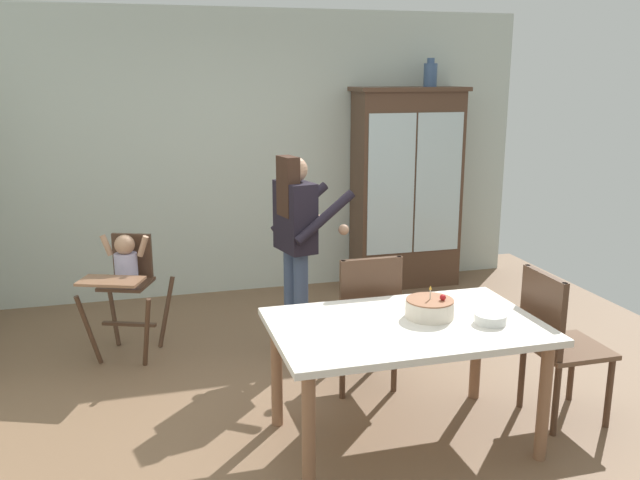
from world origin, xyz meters
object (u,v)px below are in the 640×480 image
object	(u,v)px
ceramic_vase	(430,74)
birthday_cake	(430,308)
adult_person	(296,231)
dining_chair_far_side	(365,313)
high_chair_with_toddler	(126,273)
china_cabinet	(406,188)
dining_table	(406,338)
serving_bowl	(490,318)
dining_chair_right_end	(554,336)

from	to	relation	value
ceramic_vase	birthday_cake	size ratio (longest dim) A/B	0.96
adult_person	dining_chair_far_side	bearing A→B (deg)	-171.58
high_chair_with_toddler	birthday_cake	distance (m)	2.40
china_cabinet	dining_table	distance (m)	3.11
birthday_cake	china_cabinet	bearing A→B (deg)	70.14
dining_table	serving_bowl	xyz separation A→B (m)	(0.46, -0.13, 0.12)
dining_table	ceramic_vase	bearing A→B (deg)	63.99
ceramic_vase	dining_chair_far_side	distance (m)	3.01
high_chair_with_toddler	dining_chair_right_end	bearing A→B (deg)	-12.89
china_cabinet	serving_bowl	xyz separation A→B (m)	(-0.72, -2.99, -0.23)
china_cabinet	dining_chair_far_side	size ratio (longest dim) A/B	2.07
birthday_cake	serving_bowl	xyz separation A→B (m)	(0.29, -0.18, -0.03)
dining_table	serving_bowl	size ratio (longest dim) A/B	8.48
dining_table	birthday_cake	world-z (taller)	birthday_cake
ceramic_vase	high_chair_with_toddler	size ratio (longest dim) A/B	0.28
china_cabinet	dining_chair_far_side	xyz separation A→B (m)	(-1.18, -2.17, -0.44)
adult_person	serving_bowl	world-z (taller)	adult_person
china_cabinet	dining_table	world-z (taller)	china_cabinet
ceramic_vase	birthday_cake	world-z (taller)	ceramic_vase
birthday_cake	dining_chair_far_side	xyz separation A→B (m)	(-0.17, 0.64, -0.24)
dining_chair_far_side	high_chair_with_toddler	bearing A→B (deg)	-34.65
adult_person	serving_bowl	xyz separation A→B (m)	(0.75, -1.56, -0.20)
high_chair_with_toddler	dining_chair_right_end	world-z (taller)	dining_chair_right_end
ceramic_vase	adult_person	distance (m)	2.49
china_cabinet	adult_person	bearing A→B (deg)	-135.99
dining_chair_far_side	birthday_cake	bearing A→B (deg)	103.90
birthday_cake	high_chair_with_toddler	bearing A→B (deg)	135.54
adult_person	dining_chair_far_side	world-z (taller)	adult_person
china_cabinet	high_chair_with_toddler	bearing A→B (deg)	-157.42
ceramic_vase	dining_chair_right_end	bearing A→B (deg)	-98.28
dining_table	dining_chair_far_side	xyz separation A→B (m)	(0.00, 0.69, -0.09)
birthday_cake	dining_chair_right_end	bearing A→B (deg)	-3.65
dining_table	dining_chair_right_end	world-z (taller)	dining_chair_right_end
ceramic_vase	adult_person	bearing A→B (deg)	-139.81
serving_bowl	high_chair_with_toddler	bearing A→B (deg)	137.08
china_cabinet	high_chair_with_toddler	size ratio (longest dim) A/B	2.09
ceramic_vase	high_chair_with_toddler	xyz separation A→B (m)	(-2.94, -1.14, -1.45)
serving_bowl	adult_person	bearing A→B (deg)	115.62
ceramic_vase	birthday_cake	bearing A→B (deg)	-113.63
serving_bowl	dining_chair_right_end	size ratio (longest dim) A/B	0.19
adult_person	dining_chair_right_end	bearing A→B (deg)	-151.51
dining_chair_right_end	ceramic_vase	bearing A→B (deg)	-8.23
dining_table	dining_chair_far_side	bearing A→B (deg)	89.98
ceramic_vase	high_chair_with_toddler	world-z (taller)	ceramic_vase
adult_person	dining_chair_far_side	distance (m)	0.90
high_chair_with_toddler	dining_table	xyz separation A→B (m)	(1.54, -1.73, -0.00)
dining_chair_far_side	serving_bowl	bearing A→B (deg)	118.35
dining_chair_far_side	dining_chair_right_end	bearing A→B (deg)	144.03
high_chair_with_toddler	dining_table	size ratio (longest dim) A/B	0.62
birthday_cake	serving_bowl	size ratio (longest dim) A/B	1.56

